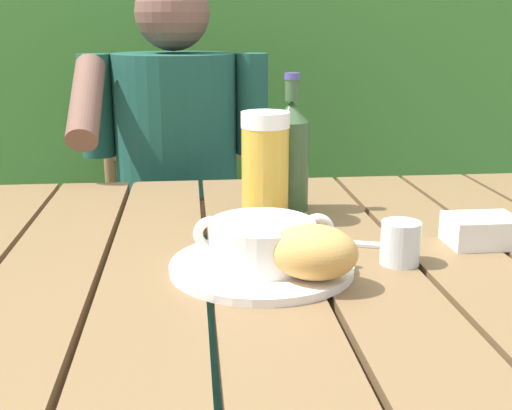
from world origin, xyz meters
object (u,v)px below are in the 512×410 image
(serving_plate, at_px, (264,266))
(beer_glass, at_px, (265,167))
(bread_roll, at_px, (313,252))
(butter_tub, at_px, (481,230))
(water_glass_small, at_px, (400,243))
(chair_near_diner, at_px, (181,248))
(person_eating, at_px, (176,175))
(table_knife, at_px, (342,242))
(beer_bottle, at_px, (291,154))
(soup_bowl, at_px, (264,241))

(serving_plate, xyz_separation_m, beer_glass, (0.03, 0.25, 0.09))
(bread_roll, relative_size, butter_tub, 1.32)
(water_glass_small, bearing_deg, chair_near_diner, 108.79)
(person_eating, xyz_separation_m, butter_tub, (0.50, -0.73, 0.06))
(beer_glass, distance_m, table_knife, 0.21)
(chair_near_diner, height_order, butter_tub, chair_near_diner)
(beer_bottle, xyz_separation_m, table_knife, (0.05, -0.21, -0.10))
(serving_plate, relative_size, butter_tub, 2.42)
(water_glass_small, xyz_separation_m, butter_tub, (0.16, 0.07, -0.01))
(serving_plate, height_order, table_knife, serving_plate)
(person_eating, bearing_deg, soup_bowl, -80.13)
(bread_roll, distance_m, water_glass_small, 0.16)
(serving_plate, height_order, beer_bottle, beer_bottle)
(chair_near_diner, bearing_deg, serving_plate, -82.18)
(beer_glass, distance_m, beer_bottle, 0.09)
(table_knife, bearing_deg, person_eating, 111.36)
(butter_tub, bearing_deg, beer_glass, 153.57)
(soup_bowl, bearing_deg, beer_glass, 83.28)
(beer_glass, bearing_deg, butter_tub, -26.43)
(chair_near_diner, relative_size, serving_plate, 3.45)
(beer_glass, bearing_deg, beer_bottle, 50.00)
(chair_near_diner, height_order, water_glass_small, chair_near_diner)
(water_glass_small, height_order, table_knife, water_glass_small)
(table_knife, bearing_deg, soup_bowl, -144.00)
(chair_near_diner, bearing_deg, soup_bowl, -82.18)
(person_eating, bearing_deg, beer_glass, -73.26)
(chair_near_diner, relative_size, soup_bowl, 4.54)
(beer_glass, distance_m, water_glass_small, 0.30)
(serving_plate, distance_m, bread_roll, 0.10)
(chair_near_diner, height_order, beer_bottle, beer_bottle)
(chair_near_diner, xyz_separation_m, bread_roll, (0.20, -1.08, 0.36))
(serving_plate, distance_m, water_glass_small, 0.20)
(soup_bowl, bearing_deg, serving_plate, 0.00)
(chair_near_diner, distance_m, beer_glass, 0.88)
(chair_near_diner, relative_size, bread_roll, 6.35)
(soup_bowl, distance_m, butter_tub, 0.37)
(bread_roll, bearing_deg, water_glass_small, 27.44)
(bread_roll, bearing_deg, butter_tub, 26.40)
(person_eating, bearing_deg, water_glass_small, -66.90)
(serving_plate, height_order, bread_roll, bread_roll)
(butter_tub, distance_m, table_knife, 0.22)
(chair_near_diner, xyz_separation_m, person_eating, (-0.00, -0.20, 0.27))
(chair_near_diner, relative_size, person_eating, 0.73)
(butter_tub, xyz_separation_m, table_knife, (-0.22, 0.02, -0.02))
(serving_plate, relative_size, water_glass_small, 4.14)
(chair_near_diner, relative_size, water_glass_small, 14.30)
(person_eating, relative_size, soup_bowl, 6.22)
(chair_near_diner, xyz_separation_m, beer_glass, (0.17, -0.76, 0.41))
(chair_near_diner, bearing_deg, table_knife, -73.11)
(bread_roll, bearing_deg, chair_near_diner, 100.35)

